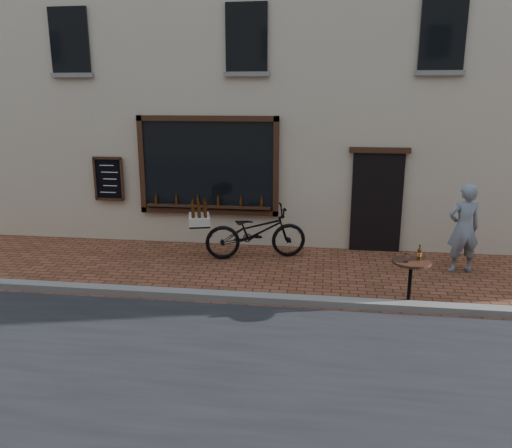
# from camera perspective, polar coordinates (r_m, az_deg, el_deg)

# --- Properties ---
(ground) EXTENTS (90.00, 90.00, 0.00)m
(ground) POSITION_cam_1_polar(r_m,az_deg,el_deg) (8.36, 2.13, -9.48)
(ground) COLOR brown
(ground) RESTS_ON ground
(kerb) EXTENTS (90.00, 0.25, 0.12)m
(kerb) POSITION_cam_1_polar(r_m,az_deg,el_deg) (8.52, 2.27, -8.57)
(kerb) COLOR slate
(kerb) RESTS_ON ground
(shop_building) EXTENTS (28.00, 6.20, 10.00)m
(shop_building) POSITION_cam_1_polar(r_m,az_deg,el_deg) (14.22, 5.23, 20.83)
(shop_building) COLOR #BAB092
(shop_building) RESTS_ON ground
(cargo_bicycle) EXTENTS (2.58, 1.34, 1.21)m
(cargo_bicycle) POSITION_cam_1_polar(r_m,az_deg,el_deg) (10.66, -0.27, -0.87)
(cargo_bicycle) COLOR black
(cargo_bicycle) RESTS_ON ground
(bistro_table) EXTENTS (0.62, 0.62, 1.06)m
(bistro_table) POSITION_cam_1_polar(r_m,az_deg,el_deg) (8.56, 17.26, -5.47)
(bistro_table) COLOR black
(bistro_table) RESTS_ON ground
(pedestrian) EXTENTS (0.72, 0.55, 1.77)m
(pedestrian) POSITION_cam_1_polar(r_m,az_deg,el_deg) (10.53, 22.64, -0.47)
(pedestrian) COLOR slate
(pedestrian) RESTS_ON ground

